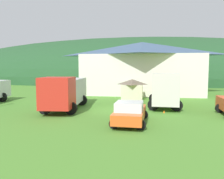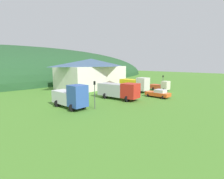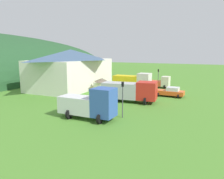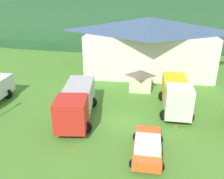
{
  "view_description": "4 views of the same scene",
  "coord_description": "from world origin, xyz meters",
  "px_view_note": "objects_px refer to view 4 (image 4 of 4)",
  "views": [
    {
      "loc": [
        3.65,
        -20.73,
        4.04
      ],
      "look_at": [
        -0.02,
        2.69,
        1.76
      ],
      "focal_mm": 36.7,
      "sensor_mm": 36.0,
      "label": 1
    },
    {
      "loc": [
        -30.16,
        -21.2,
        7.01
      ],
      "look_at": [
        -0.32,
        5.52,
        0.9
      ],
      "focal_mm": 28.63,
      "sensor_mm": 36.0,
      "label": 2
    },
    {
      "loc": [
        -35.84,
        -11.1,
        7.83
      ],
      "look_at": [
        -0.24,
        5.16,
        0.94
      ],
      "focal_mm": 35.86,
      "sensor_mm": 36.0,
      "label": 3
    },
    {
      "loc": [
        1.57,
        -19.23,
        11.53
      ],
      "look_at": [
        -1.32,
        4.2,
        1.52
      ],
      "focal_mm": 37.8,
      "sensor_mm": 36.0,
      "label": 4
    }
  ],
  "objects_px": {
    "depot_building": "(149,44)",
    "traffic_cone_near_pickup": "(176,126)",
    "service_pickup_orange": "(148,146)",
    "crane_truck_red": "(76,102)",
    "flatbed_truck_yellow": "(176,94)",
    "play_shed_cream": "(140,80)"
  },
  "relations": [
    {
      "from": "flatbed_truck_yellow",
      "to": "traffic_cone_near_pickup",
      "type": "relative_size",
      "value": 15.02
    },
    {
      "from": "crane_truck_red",
      "to": "flatbed_truck_yellow",
      "type": "xyz_separation_m",
      "value": [
        9.54,
        2.89,
        0.04
      ]
    },
    {
      "from": "depot_building",
      "to": "flatbed_truck_yellow",
      "type": "height_order",
      "value": "depot_building"
    },
    {
      "from": "traffic_cone_near_pickup",
      "to": "crane_truck_red",
      "type": "bearing_deg",
      "value": 177.95
    },
    {
      "from": "depot_building",
      "to": "play_shed_cream",
      "type": "distance_m",
      "value": 8.2
    },
    {
      "from": "service_pickup_orange",
      "to": "depot_building",
      "type": "bearing_deg",
      "value": -178.47
    },
    {
      "from": "crane_truck_red",
      "to": "service_pickup_orange",
      "type": "distance_m",
      "value": 8.22
    },
    {
      "from": "flatbed_truck_yellow",
      "to": "play_shed_cream",
      "type": "bearing_deg",
      "value": -142.64
    },
    {
      "from": "service_pickup_orange",
      "to": "traffic_cone_near_pickup",
      "type": "xyz_separation_m",
      "value": [
        2.7,
        4.43,
        -0.83
      ]
    },
    {
      "from": "service_pickup_orange",
      "to": "traffic_cone_near_pickup",
      "type": "distance_m",
      "value": 5.25
    },
    {
      "from": "flatbed_truck_yellow",
      "to": "traffic_cone_near_pickup",
      "type": "distance_m",
      "value": 3.71
    },
    {
      "from": "service_pickup_orange",
      "to": "crane_truck_red",
      "type": "bearing_deg",
      "value": -123.37
    },
    {
      "from": "flatbed_truck_yellow",
      "to": "service_pickup_orange",
      "type": "distance_m",
      "value": 8.24
    },
    {
      "from": "depot_building",
      "to": "traffic_cone_near_pickup",
      "type": "height_order",
      "value": "depot_building"
    },
    {
      "from": "depot_building",
      "to": "service_pickup_orange",
      "type": "height_order",
      "value": "depot_building"
    },
    {
      "from": "play_shed_cream",
      "to": "service_pickup_orange",
      "type": "height_order",
      "value": "play_shed_cream"
    },
    {
      "from": "crane_truck_red",
      "to": "flatbed_truck_yellow",
      "type": "distance_m",
      "value": 9.97
    },
    {
      "from": "play_shed_cream",
      "to": "flatbed_truck_yellow",
      "type": "relative_size",
      "value": 0.38
    },
    {
      "from": "depot_building",
      "to": "play_shed_cream",
      "type": "relative_size",
      "value": 6.68
    },
    {
      "from": "depot_building",
      "to": "crane_truck_red",
      "type": "height_order",
      "value": "depot_building"
    },
    {
      "from": "depot_building",
      "to": "flatbed_truck_yellow",
      "type": "bearing_deg",
      "value": -78.28
    },
    {
      "from": "play_shed_cream",
      "to": "service_pickup_orange",
      "type": "distance_m",
      "value": 12.73
    }
  ]
}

